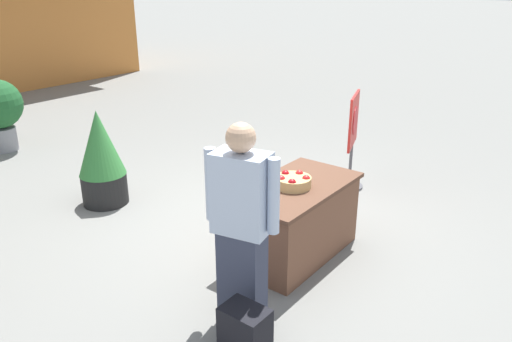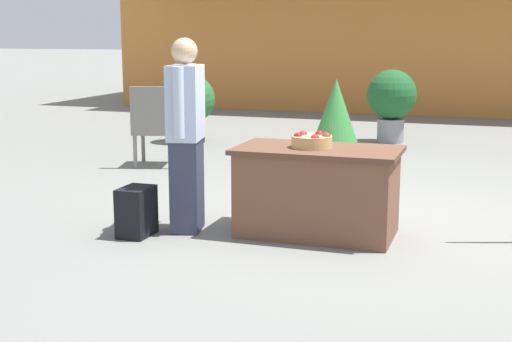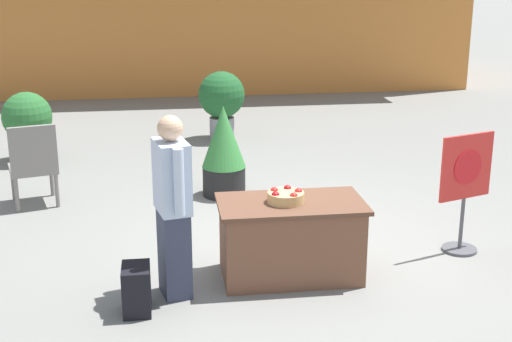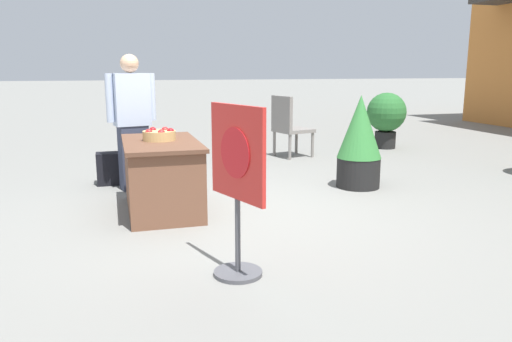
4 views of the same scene
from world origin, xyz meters
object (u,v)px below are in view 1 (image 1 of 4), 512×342
Objects in this scene: poster_board at (352,137)px; potted_plant_near_left at (101,158)px; apple_basket at (293,181)px; person_visitor at (242,226)px; display_table at (294,220)px; backpack at (245,333)px.

poster_board is 3.13m from potted_plant_near_left.
apple_basket is at bearing -82.18° from potted_plant_near_left.
poster_board is at bearing -0.81° from person_visitor.
potted_plant_near_left reaches higher than display_table.
display_table is 1.22m from person_visitor.
apple_basket reaches higher than display_table.
poster_board is at bearing 10.76° from display_table.
potted_plant_near_left reaches higher than apple_basket.
poster_board reaches higher than apple_basket.
poster_board is at bearing 14.99° from backpack.
backpack is at bearing -159.77° from display_table.
person_visitor is at bearing -104.41° from potted_plant_near_left.
apple_basket is 1.60m from backpack.
person_visitor reaches higher than apple_basket.
poster_board reaches higher than display_table.
backpack is (-1.39, -0.53, -0.60)m from apple_basket.
person_visitor is 2.85m from potted_plant_near_left.
apple_basket is 0.81× the size of backpack.
potted_plant_near_left reaches higher than backpack.
potted_plant_near_left is at bearing 99.02° from display_table.
display_table is 3.28× the size of backpack.
poster_board is (2.97, 0.59, -0.15)m from person_visitor.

